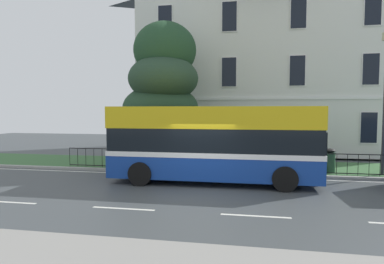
{
  "coord_description": "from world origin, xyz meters",
  "views": [
    {
      "loc": [
        1.86,
        -11.23,
        3.02
      ],
      "look_at": [
        -0.92,
        4.1,
        2.0
      ],
      "focal_mm": 30.84,
      "sensor_mm": 36.0,
      "label": 1
    }
  ],
  "objects_px": {
    "litter_bin": "(329,160)",
    "single_decker_bus": "(214,143)",
    "georgian_townhouse": "(261,58)",
    "evergreen_tree": "(163,99)"
  },
  "relations": [
    {
      "from": "evergreen_tree",
      "to": "litter_bin",
      "type": "relative_size",
      "value": 6.99
    },
    {
      "from": "georgian_townhouse",
      "to": "single_decker_bus",
      "type": "distance_m",
      "value": 12.73
    },
    {
      "from": "single_decker_bus",
      "to": "litter_bin",
      "type": "xyz_separation_m",
      "value": [
        5.14,
        2.48,
        -0.98
      ]
    },
    {
      "from": "georgian_townhouse",
      "to": "litter_bin",
      "type": "bearing_deg",
      "value": -71.67
    },
    {
      "from": "georgian_townhouse",
      "to": "litter_bin",
      "type": "xyz_separation_m",
      "value": [
        2.95,
        -8.92,
        -6.23
      ]
    },
    {
      "from": "single_decker_bus",
      "to": "litter_bin",
      "type": "bearing_deg",
      "value": 25.57
    },
    {
      "from": "single_decker_bus",
      "to": "georgian_townhouse",
      "type": "bearing_deg",
      "value": 78.98
    },
    {
      "from": "evergreen_tree",
      "to": "single_decker_bus",
      "type": "relative_size",
      "value": 0.92
    },
    {
      "from": "evergreen_tree",
      "to": "litter_bin",
      "type": "xyz_separation_m",
      "value": [
        8.57,
        -2.04,
        -3.0
      ]
    },
    {
      "from": "litter_bin",
      "to": "single_decker_bus",
      "type": "bearing_deg",
      "value": -154.29
    }
  ]
}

